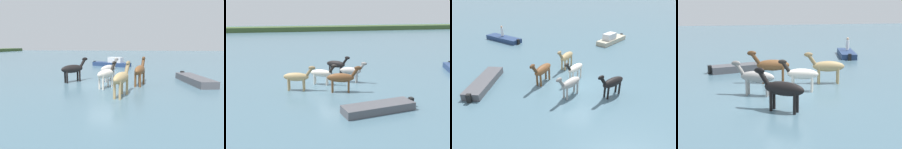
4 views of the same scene
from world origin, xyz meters
TOP-DOWN VIEW (x-y plane):
  - ground_plane at (0.00, 0.00)m, footprint 161.52×161.52m
  - distant_shoreline at (0.00, 53.12)m, footprint 145.37×6.00m
  - horse_rear_stallion at (-3.09, -1.33)m, footprint 2.41×1.07m
  - horse_lead at (1.37, -0.06)m, footprint 2.15×1.39m
  - horse_dun_straggler at (-1.09, -0.20)m, footprint 2.12×1.25m
  - horse_pinto_flank at (0.03, -2.42)m, footprint 2.52×1.04m
  - horse_dark_mare at (0.70, 2.59)m, footprint 2.03×1.80m
  - boat_dinghy_port at (1.33, -6.48)m, footprint 4.68×1.90m

SIDE VIEW (x-z plane):
  - ground_plane at x=0.00m, z-range 0.00..0.00m
  - distant_shoreline at x=0.00m, z-range -1.20..1.20m
  - boat_dinghy_port at x=1.33m, z-range -0.20..0.53m
  - horse_dun_straggler at x=-1.09m, z-range 0.09..1.79m
  - horse_lead at x=1.37m, z-range 0.09..1.85m
  - horse_dark_mare at x=0.70m, z-range 0.09..1.92m
  - horse_rear_stallion at x=-3.09m, z-range 0.10..1.97m
  - horse_pinto_flank at x=0.03m, z-range 0.10..2.05m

